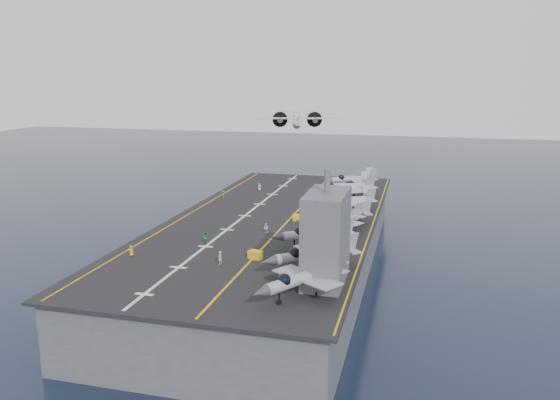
% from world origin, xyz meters
% --- Properties ---
extents(ground, '(500.00, 500.00, 0.00)m').
position_xyz_m(ground, '(0.00, 0.00, 0.00)').
color(ground, '#142135').
rests_on(ground, ground).
extents(hull, '(36.00, 90.00, 10.00)m').
position_xyz_m(hull, '(0.00, 0.00, 5.00)').
color(hull, '#56595E').
rests_on(hull, ground).
extents(flight_deck, '(38.00, 92.00, 0.40)m').
position_xyz_m(flight_deck, '(0.00, 0.00, 10.20)').
color(flight_deck, black).
rests_on(flight_deck, hull).
extents(foul_line, '(0.35, 90.00, 0.02)m').
position_xyz_m(foul_line, '(3.00, 0.00, 10.42)').
color(foul_line, gold).
rests_on(foul_line, flight_deck).
extents(landing_centerline, '(0.50, 90.00, 0.02)m').
position_xyz_m(landing_centerline, '(-6.00, 0.00, 10.42)').
color(landing_centerline, silver).
rests_on(landing_centerline, flight_deck).
extents(deck_edge_port, '(0.25, 90.00, 0.02)m').
position_xyz_m(deck_edge_port, '(-17.00, 0.00, 10.42)').
color(deck_edge_port, gold).
rests_on(deck_edge_port, flight_deck).
extents(deck_edge_stbd, '(0.25, 90.00, 0.02)m').
position_xyz_m(deck_edge_stbd, '(18.50, 0.00, 10.42)').
color(deck_edge_stbd, gold).
rests_on(deck_edge_stbd, flight_deck).
extents(island_superstructure, '(5.00, 10.00, 15.00)m').
position_xyz_m(island_superstructure, '(15.00, -30.00, 17.90)').
color(island_superstructure, '#56595E').
rests_on(island_superstructure, flight_deck).
extents(fighter_jet_0, '(15.46, 16.89, 4.88)m').
position_xyz_m(fighter_jet_0, '(13.07, -35.38, 12.84)').
color(fighter_jet_0, '#909AA1').
rests_on(fighter_jet_0, flight_deck).
extents(fighter_jet_1, '(17.33, 16.79, 5.04)m').
position_xyz_m(fighter_jet_1, '(12.84, -26.19, 12.92)').
color(fighter_jet_1, '#A0A7B0').
rests_on(fighter_jet_1, flight_deck).
extents(fighter_jet_2, '(16.31, 14.93, 4.71)m').
position_xyz_m(fighter_jet_2, '(11.12, -15.69, 12.76)').
color(fighter_jet_2, '#98A1AA').
rests_on(fighter_jet_2, flight_deck).
extents(fighter_jet_3, '(14.69, 16.23, 4.69)m').
position_xyz_m(fighter_jet_3, '(12.61, -6.99, 12.75)').
color(fighter_jet_3, '#A2AAB3').
rests_on(fighter_jet_3, flight_deck).
extents(fighter_jet_4, '(15.24, 13.15, 4.46)m').
position_xyz_m(fighter_jet_4, '(12.64, -1.51, 12.63)').
color(fighter_jet_4, '#949BA5').
rests_on(fighter_jet_4, flight_deck).
extents(fighter_jet_5, '(16.29, 14.52, 4.72)m').
position_xyz_m(fighter_jet_5, '(12.40, 8.46, 12.76)').
color(fighter_jet_5, '#9098A0').
rests_on(fighter_jet_5, flight_deck).
extents(fighter_jet_6, '(19.35, 17.97, 5.59)m').
position_xyz_m(fighter_jet_6, '(10.56, 19.15, 13.20)').
color(fighter_jet_6, '#8E959F').
rests_on(fighter_jet_6, flight_deck).
extents(fighter_jet_8, '(15.86, 14.12, 4.60)m').
position_xyz_m(fighter_jet_8, '(10.81, 31.92, 12.70)').
color(fighter_jet_8, '#9299A1').
rests_on(fighter_jet_8, flight_deck).
extents(tow_cart_a, '(2.28, 1.83, 1.19)m').
position_xyz_m(tow_cart_a, '(3.37, -23.57, 10.99)').
color(tow_cart_a, yellow).
rests_on(tow_cart_a, flight_deck).
extents(tow_cart_b, '(2.32, 1.92, 1.19)m').
position_xyz_m(tow_cart_b, '(4.81, -1.10, 11.00)').
color(tow_cart_b, yellow).
rests_on(tow_cart_b, flight_deck).
extents(tow_cart_c, '(2.22, 1.64, 1.22)m').
position_xyz_m(tow_cart_c, '(3.59, 22.25, 11.01)').
color(tow_cart_c, gold).
rests_on(tow_cart_c, flight_deck).
extents(crew_0, '(1.02, 1.15, 1.60)m').
position_xyz_m(crew_0, '(-15.05, -27.04, 11.20)').
color(crew_0, yellow).
rests_on(crew_0, flight_deck).
extents(crew_2, '(1.37, 1.21, 1.90)m').
position_xyz_m(crew_2, '(-6.76, -18.21, 11.35)').
color(crew_2, '#2A892F').
rests_on(crew_2, flight_deck).
extents(crew_3, '(1.11, 1.28, 1.79)m').
position_xyz_m(crew_3, '(-15.28, 13.26, 11.29)').
color(crew_3, green).
rests_on(crew_3, flight_deck).
extents(crew_5, '(1.17, 0.98, 1.65)m').
position_xyz_m(crew_5, '(-10.08, 23.64, 11.23)').
color(crew_5, silver).
rests_on(crew_5, flight_deck).
extents(crew_6, '(0.89, 1.24, 1.95)m').
position_xyz_m(crew_6, '(-0.80, -27.21, 11.38)').
color(crew_6, silver).
rests_on(crew_6, flight_deck).
extents(crew_7, '(1.28, 1.20, 1.77)m').
position_xyz_m(crew_7, '(1.28, -10.48, 11.29)').
color(crew_7, silver).
rests_on(crew_7, flight_deck).
extents(transport_plane, '(27.01, 21.65, 5.59)m').
position_xyz_m(transport_plane, '(-7.16, 50.97, 23.94)').
color(transport_plane, silver).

